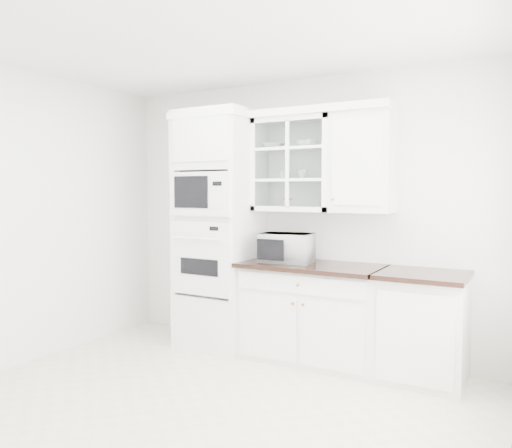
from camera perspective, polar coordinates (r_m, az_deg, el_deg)
The scene contains 13 objects.
ground at distance 3.86m, azimuth -6.87°, elevation -20.57°, with size 4.00×3.50×0.01m, color beige.
room_shell at distance 3.87m, azimuth -3.27°, elevation 6.51°, with size 4.00×3.50×2.70m.
oven_column at distance 5.12m, azimuth -4.29°, elevation -0.64°, with size 0.76×0.68×2.40m.
base_cabinet_run at distance 4.78m, azimuth 6.43°, elevation -9.95°, with size 1.32×0.67×0.92m.
extra_base_cabinet at distance 4.49m, azimuth 18.46°, elevation -11.01°, with size 0.72×0.67×0.92m.
upper_cabinet_glass at distance 4.87m, azimuth 4.47°, elevation 6.78°, with size 0.80×0.33×0.90m.
upper_cabinet_solid at distance 4.63m, azimuth 12.11°, elevation 6.87°, with size 0.55×0.33×0.90m, color white.
crown_molding at distance 4.95m, azimuth 3.25°, elevation 12.39°, with size 2.14×0.38×0.07m, color white.
countertop_microwave at distance 4.74m, azimuth 3.60°, elevation -2.72°, with size 0.48×0.40×0.28m, color white.
bowl_a at distance 4.97m, azimuth 2.03°, elevation 8.89°, with size 0.22×0.22×0.05m, color white.
bowl_b at distance 4.83m, azimuth 5.85°, elevation 9.09°, with size 0.21×0.21×0.07m, color white.
cup_a at distance 4.93m, azimuth 3.36°, elevation 5.61°, with size 0.11×0.11×0.08m, color white.
cup_b at distance 4.82m, azimuth 5.40°, elevation 5.68°, with size 0.10×0.10×0.09m, color white.
Camera 1 is at (2.10, -2.82, 1.60)m, focal length 35.00 mm.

